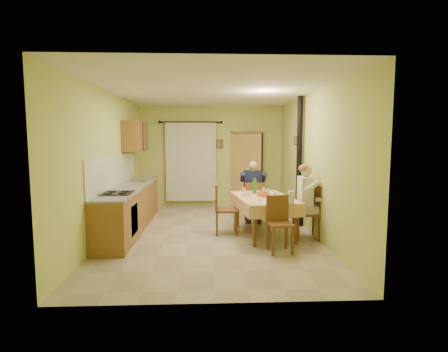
{
  "coord_description": "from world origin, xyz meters",
  "views": [
    {
      "loc": [
        -0.06,
        -6.85,
        1.89
      ],
      "look_at": [
        0.25,
        0.1,
        1.15
      ],
      "focal_mm": 28.0,
      "sensor_mm": 36.0,
      "label": 1
    }
  ],
  "objects_px": {
    "man_right": "(307,193)",
    "chair_right": "(307,223)",
    "chair_near": "(280,235)",
    "chair_left": "(226,219)",
    "chair_far": "(253,210)",
    "dining_table": "(264,216)",
    "man_far": "(253,184)",
    "stove_flue": "(299,179)"
  },
  "relations": [
    {
      "from": "man_right",
      "to": "chair_right",
      "type": "bearing_deg",
      "value": -90.0
    },
    {
      "from": "chair_near",
      "to": "chair_left",
      "type": "bearing_deg",
      "value": -60.0
    },
    {
      "from": "chair_far",
      "to": "man_right",
      "type": "relative_size",
      "value": 0.67
    },
    {
      "from": "dining_table",
      "to": "chair_right",
      "type": "distance_m",
      "value": 0.84
    },
    {
      "from": "chair_left",
      "to": "chair_far",
      "type": "bearing_deg",
      "value": 144.64
    },
    {
      "from": "dining_table",
      "to": "chair_far",
      "type": "distance_m",
      "value": 1.04
    },
    {
      "from": "man_far",
      "to": "dining_table",
      "type": "bearing_deg",
      "value": -82.75
    },
    {
      "from": "dining_table",
      "to": "man_far",
      "type": "height_order",
      "value": "man_far"
    },
    {
      "from": "man_right",
      "to": "stove_flue",
      "type": "relative_size",
      "value": 0.5
    },
    {
      "from": "chair_far",
      "to": "chair_near",
      "type": "distance_m",
      "value": 2.11
    },
    {
      "from": "chair_near",
      "to": "man_right",
      "type": "height_order",
      "value": "man_right"
    },
    {
      "from": "chair_near",
      "to": "chair_right",
      "type": "bearing_deg",
      "value": -136.71
    },
    {
      "from": "stove_flue",
      "to": "man_far",
      "type": "bearing_deg",
      "value": 161.74
    },
    {
      "from": "chair_far",
      "to": "man_far",
      "type": "height_order",
      "value": "man_far"
    },
    {
      "from": "stove_flue",
      "to": "man_right",
      "type": "bearing_deg",
      "value": -95.96
    },
    {
      "from": "chair_far",
      "to": "chair_near",
      "type": "bearing_deg",
      "value": -82.16
    },
    {
      "from": "dining_table",
      "to": "man_far",
      "type": "xyz_separation_m",
      "value": [
        -0.08,
        1.05,
        0.5
      ]
    },
    {
      "from": "stove_flue",
      "to": "chair_far",
      "type": "bearing_deg",
      "value": 162.41
    },
    {
      "from": "dining_table",
      "to": "stove_flue",
      "type": "height_order",
      "value": "stove_flue"
    },
    {
      "from": "chair_far",
      "to": "chair_right",
      "type": "bearing_deg",
      "value": -53.81
    },
    {
      "from": "chair_near",
      "to": "man_right",
      "type": "bearing_deg",
      "value": -136.04
    },
    {
      "from": "chair_right",
      "to": "dining_table",
      "type": "bearing_deg",
      "value": 71.38
    },
    {
      "from": "chair_far",
      "to": "man_right",
      "type": "distance_m",
      "value": 1.68
    },
    {
      "from": "chair_left",
      "to": "stove_flue",
      "type": "xyz_separation_m",
      "value": [
        1.62,
        0.61,
        0.73
      ]
    },
    {
      "from": "dining_table",
      "to": "man_right",
      "type": "bearing_deg",
      "value": -27.59
    },
    {
      "from": "chair_near",
      "to": "man_right",
      "type": "xyz_separation_m",
      "value": [
        0.67,
        0.79,
        0.59
      ]
    },
    {
      "from": "chair_far",
      "to": "chair_left",
      "type": "height_order",
      "value": "chair_left"
    },
    {
      "from": "chair_right",
      "to": "man_far",
      "type": "bearing_deg",
      "value": 34.1
    },
    {
      "from": "dining_table",
      "to": "chair_left",
      "type": "relative_size",
      "value": 1.81
    },
    {
      "from": "dining_table",
      "to": "man_far",
      "type": "relative_size",
      "value": 1.31
    },
    {
      "from": "dining_table",
      "to": "chair_near",
      "type": "bearing_deg",
      "value": -92.11
    },
    {
      "from": "stove_flue",
      "to": "chair_right",
      "type": "bearing_deg",
      "value": -95.08
    },
    {
      "from": "dining_table",
      "to": "man_right",
      "type": "height_order",
      "value": "man_right"
    },
    {
      "from": "dining_table",
      "to": "chair_left",
      "type": "xyz_separation_m",
      "value": [
        -0.75,
        0.12,
        -0.09
      ]
    },
    {
      "from": "dining_table",
      "to": "stove_flue",
      "type": "relative_size",
      "value": 0.65
    },
    {
      "from": "chair_left",
      "to": "stove_flue",
      "type": "bearing_deg",
      "value": 111.34
    },
    {
      "from": "dining_table",
      "to": "chair_far",
      "type": "xyz_separation_m",
      "value": [
        -0.08,
        1.04,
        -0.09
      ]
    },
    {
      "from": "man_right",
      "to": "stove_flue",
      "type": "bearing_deg",
      "value": -5.02
    },
    {
      "from": "chair_left",
      "to": "chair_right",
      "type": "bearing_deg",
      "value": 76.1
    },
    {
      "from": "dining_table",
      "to": "chair_left",
      "type": "height_order",
      "value": "chair_left"
    },
    {
      "from": "man_far",
      "to": "man_right",
      "type": "height_order",
      "value": "same"
    },
    {
      "from": "chair_near",
      "to": "dining_table",
      "type": "bearing_deg",
      "value": -90.21
    }
  ]
}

